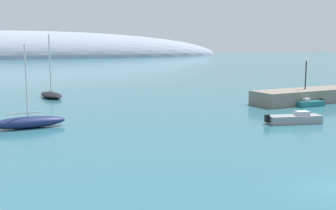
# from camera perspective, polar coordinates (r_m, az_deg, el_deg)

# --- Properties ---
(breakwater_rocks) EXTENTS (24.14, 5.80, 1.78)m
(breakwater_rocks) POSITION_cam_1_polar(r_m,az_deg,el_deg) (60.79, 21.20, 1.40)
(breakwater_rocks) COLOR gray
(breakwater_rocks) RESTS_ON ground
(distant_ridge) EXTENTS (251.42, 64.68, 29.65)m
(distant_ridge) POSITION_cam_1_polar(r_m,az_deg,el_deg) (248.05, -19.95, 6.16)
(distant_ridge) COLOR #8E99AD
(distant_ridge) RESTS_ON ground
(sailboat_navy_mid_mooring) EXTENTS (6.80, 1.99, 7.69)m
(sailboat_navy_mid_mooring) POSITION_cam_1_polar(r_m,az_deg,el_deg) (40.40, -18.66, -2.22)
(sailboat_navy_mid_mooring) COLOR navy
(sailboat_navy_mid_mooring) RESTS_ON water
(sailboat_black_end_of_line) EXTENTS (3.17, 6.82, 9.01)m
(sailboat_black_end_of_line) POSITION_cam_1_polar(r_m,az_deg,el_deg) (62.19, -15.75, 1.44)
(sailboat_black_end_of_line) COLOR black
(sailboat_black_end_of_line) RESTS_ON water
(motorboat_teal_foreground) EXTENTS (4.14, 1.94, 1.06)m
(motorboat_teal_foreground) POSITION_cam_1_polar(r_m,az_deg,el_deg) (54.68, 18.71, 0.26)
(motorboat_teal_foreground) COLOR #1E6B70
(motorboat_teal_foreground) RESTS_ON water
(motorboat_grey_outer) EXTENTS (5.77, 2.74, 1.18)m
(motorboat_grey_outer) POSITION_cam_1_polar(r_m,az_deg,el_deg) (42.45, 16.99, -1.84)
(motorboat_grey_outer) COLOR gray
(motorboat_grey_outer) RESTS_ON water
(harbor_lamp_post) EXTENTS (0.36, 0.36, 3.99)m
(harbor_lamp_post) POSITION_cam_1_polar(r_m,az_deg,el_deg) (57.40, 18.42, 4.54)
(harbor_lamp_post) COLOR black
(harbor_lamp_post) RESTS_ON breakwater_rocks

